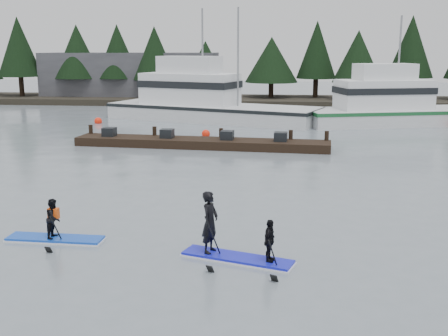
# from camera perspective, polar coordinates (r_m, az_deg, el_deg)

# --- Properties ---
(ground) EXTENTS (160.00, 160.00, 0.00)m
(ground) POSITION_cam_1_polar(r_m,az_deg,el_deg) (15.79, -2.37, -8.50)
(ground) COLOR slate
(ground) RESTS_ON ground
(far_shore) EXTENTS (70.00, 8.00, 0.60)m
(far_shore) POSITION_cam_1_polar(r_m,az_deg,el_deg) (56.89, 3.93, 6.84)
(far_shore) COLOR #2D281E
(far_shore) RESTS_ON ground
(treeline) EXTENTS (60.00, 4.00, 8.00)m
(treeline) POSITION_cam_1_polar(r_m,az_deg,el_deg) (56.92, 3.92, 6.54)
(treeline) COLOR black
(treeline) RESTS_ON ground
(waterfront_building) EXTENTS (18.00, 6.00, 5.00)m
(waterfront_building) POSITION_cam_1_polar(r_m,az_deg,el_deg) (60.89, -9.42, 9.13)
(waterfront_building) COLOR #4C4C51
(waterfront_building) RESTS_ON ground
(fishing_boat_large) EXTENTS (17.06, 9.69, 9.43)m
(fishing_boat_large) POSITION_cam_1_polar(r_m,az_deg,el_deg) (43.92, -1.79, 5.82)
(fishing_boat_large) COLOR silver
(fishing_boat_large) RESTS_ON ground
(fishing_boat_medium) EXTENTS (15.30, 7.92, 8.72)m
(fishing_boat_medium) POSITION_cam_1_polar(r_m,az_deg,el_deg) (43.46, 17.37, 5.09)
(fishing_boat_medium) COLOR silver
(fishing_boat_medium) RESTS_ON ground
(floating_dock) EXTENTS (14.61, 3.02, 0.48)m
(floating_dock) POSITION_cam_1_polar(r_m,az_deg,el_deg) (31.90, -2.33, 2.55)
(floating_dock) COLOR black
(floating_dock) RESTS_ON ground
(buoy_b) EXTENTS (0.53, 0.53, 0.53)m
(buoy_b) POSITION_cam_1_polar(r_m,az_deg,el_deg) (35.99, -1.86, 3.27)
(buoy_b) COLOR #FF250C
(buoy_b) RESTS_ON ground
(buoy_a) EXTENTS (0.57, 0.57, 0.57)m
(buoy_a) POSITION_cam_1_polar(r_m,az_deg,el_deg) (43.07, -12.65, 4.45)
(buoy_a) COLOR #FF250C
(buoy_a) RESTS_ON ground
(paddleboard_solo) EXTENTS (2.85, 1.04, 1.78)m
(paddleboard_solo) POSITION_cam_1_polar(r_m,az_deg,el_deg) (17.25, -16.85, -5.68)
(paddleboard_solo) COLOR blue
(paddleboard_solo) RESTS_ON ground
(paddleboard_duo) EXTENTS (3.09, 1.74, 2.33)m
(paddleboard_duo) POSITION_cam_1_polar(r_m,az_deg,el_deg) (15.05, 0.72, -6.92)
(paddleboard_duo) COLOR #151BCB
(paddleboard_duo) RESTS_ON ground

